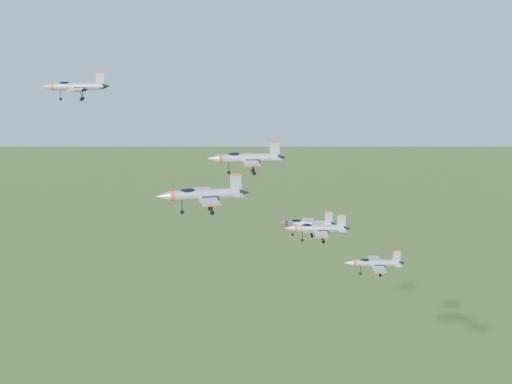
{
  "coord_description": "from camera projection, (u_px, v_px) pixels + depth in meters",
  "views": [
    {
      "loc": [
        -6.18,
        -118.21,
        167.88
      ],
      "look_at": [
        2.54,
        -2.77,
        140.51
      ],
      "focal_mm": 50.0,
      "sensor_mm": 36.0,
      "label": 1
    }
  ],
  "objects": [
    {
      "name": "jet_left_low",
      "position": [
        306.0,
        224.0,
        127.96
      ],
      "size": [
        11.15,
        9.27,
        2.98
      ],
      "rotation": [
        0.0,
        0.0,
        -0.11
      ],
      "color": "#B2B6BF"
    },
    {
      "name": "jet_left_high",
      "position": [
        246.0,
        158.0,
        118.65
      ],
      "size": [
        13.29,
        10.93,
        3.56
      ],
      "rotation": [
        0.0,
        0.0,
        0.03
      ],
      "color": "#B2B6BF"
    },
    {
      "name": "jet_right_low",
      "position": [
        317.0,
        228.0,
        113.52
      ],
      "size": [
        10.71,
        8.87,
        2.86
      ],
      "rotation": [
        0.0,
        0.0,
        -0.08
      ],
      "color": "#B2B6BF"
    },
    {
      "name": "jet_trail",
      "position": [
        374.0,
        263.0,
        124.28
      ],
      "size": [
        10.77,
        8.92,
        2.88
      ],
      "rotation": [
        0.0,
        0.0,
        -0.08
      ],
      "color": "#B2B6BF"
    },
    {
      "name": "jet_right_high",
      "position": [
        202.0,
        194.0,
        104.12
      ],
      "size": [
        13.77,
        11.47,
        3.68
      ],
      "rotation": [
        0.0,
        0.0,
        0.12
      ],
      "color": "#B2B6BF"
    },
    {
      "name": "jet_lead",
      "position": [
        75.0,
        86.0,
        125.03
      ],
      "size": [
        12.04,
        9.9,
        3.23
      ],
      "rotation": [
        0.0,
        0.0,
        0.02
      ],
      "color": "#B2B6BF"
    }
  ]
}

